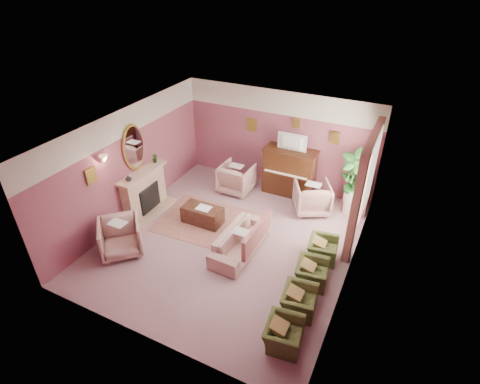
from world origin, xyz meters
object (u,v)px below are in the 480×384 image
at_px(olive_chair_b, 299,298).
at_px(coffee_table, 203,215).
at_px(floral_armchair_front, 120,236).
at_px(olive_chair_d, 323,246).
at_px(floral_armchair_right, 312,196).
at_px(television, 291,142).
at_px(sofa, 241,237).
at_px(side_table, 353,200).
at_px(piano, 289,172).
at_px(olive_chair_a, 284,331).
at_px(olive_chair_c, 312,270).
at_px(floral_armchair_left, 236,177).

bearing_deg(olive_chair_b, coffee_table, 152.57).
height_order(floral_armchair_front, olive_chair_b, floral_armchair_front).
bearing_deg(olive_chair_d, floral_armchair_right, 114.76).
xyz_separation_m(television, sofa, (-0.12, -2.79, -1.23)).
distance_m(floral_armchair_front, side_table, 5.84).
height_order(floral_armchair_right, olive_chair_d, floral_armchair_right).
height_order(piano, floral_armchair_front, piano).
distance_m(olive_chair_a, olive_chair_d, 2.46).
bearing_deg(sofa, coffee_table, 158.23).
distance_m(sofa, olive_chair_b, 2.04).
relative_size(coffee_table, olive_chair_d, 1.39).
relative_size(coffee_table, olive_chair_c, 1.39).
relative_size(floral_armchair_right, olive_chair_d, 1.26).
bearing_deg(piano, olive_chair_c, -62.22).
xyz_separation_m(floral_armchair_front, olive_chair_c, (4.13, 1.00, -0.14)).
xyz_separation_m(olive_chair_a, side_table, (0.21, 4.55, 0.04)).
relative_size(floral_armchair_left, olive_chair_d, 1.26).
xyz_separation_m(piano, television, (0.00, -0.05, 0.95)).
height_order(coffee_table, side_table, side_table).
bearing_deg(television, olive_chair_b, -67.14).
relative_size(coffee_table, sofa, 0.55).
relative_size(television, sofa, 0.44).
xyz_separation_m(television, coffee_table, (-1.44, -2.26, -1.38)).
relative_size(sofa, olive_chair_d, 2.55).
xyz_separation_m(television, olive_chair_b, (1.63, -3.86, -1.29)).
height_order(piano, sofa, piano).
height_order(sofa, olive_chair_b, sofa).
height_order(coffee_table, floral_armchair_left, floral_armchair_left).
distance_m(piano, olive_chair_b, 4.25).
bearing_deg(coffee_table, piano, 58.06).
height_order(sofa, side_table, sofa).
relative_size(television, olive_chair_a, 1.12).
xyz_separation_m(piano, olive_chair_d, (1.63, -2.27, -0.34)).
relative_size(floral_armchair_right, floral_armchair_front, 1.00).
bearing_deg(floral_armchair_right, olive_chair_a, -79.45).
xyz_separation_m(olive_chair_b, olive_chair_d, (0.00, 1.64, 0.00)).
bearing_deg(olive_chair_a, floral_armchair_right, 100.55).
height_order(olive_chair_a, olive_chair_b, same).
relative_size(television, floral_armchair_front, 0.88).
xyz_separation_m(coffee_table, floral_armchair_right, (2.30, 1.71, 0.23)).
xyz_separation_m(coffee_table, sofa, (1.33, -0.53, 0.14)).
bearing_deg(floral_armchair_front, side_table, 42.04).
bearing_deg(television, side_table, -3.88).
bearing_deg(olive_chair_b, olive_chair_a, -90.00).
distance_m(floral_armchair_left, side_table, 3.22).
distance_m(coffee_table, olive_chair_d, 3.07).
distance_m(sofa, olive_chair_a, 2.57).
bearing_deg(piano, olive_chair_a, -71.02).
height_order(olive_chair_b, olive_chair_c, same).
height_order(piano, floral_armchair_left, piano).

